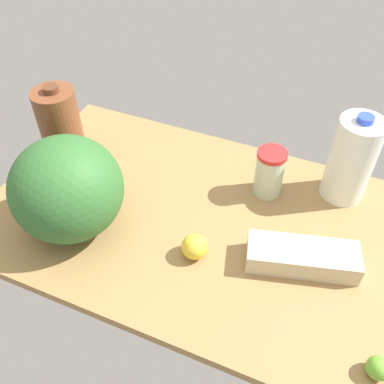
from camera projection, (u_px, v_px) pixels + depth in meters
The scene contains 8 objects.
countertop at pixel (192, 219), 126.31cm from camera, with size 120.00×76.00×3.00cm, color #997545.
tumbler_cup at pixel (269, 173), 127.09cm from camera, with size 8.80×8.80×15.52cm.
chocolate_milk_jug at pixel (62, 130), 131.85cm from camera, with size 12.73×12.73×29.22cm.
egg_carton at pixel (302, 257), 110.95cm from camera, with size 28.65×10.06×6.31cm, color beige.
watermelon at pixel (67, 189), 113.06cm from camera, with size 30.02×30.02×28.39cm, color #2F642D.
milk_jug at pixel (352, 160), 122.64cm from camera, with size 12.86×12.86×28.42cm.
lemon_near_front at pixel (195, 247), 112.87cm from camera, with size 7.09×7.09×7.09cm, color yellow.
lime_by_jug at pixel (378, 368), 91.09cm from camera, with size 5.16×5.16×5.16cm, color #65A831.
Camera 1 is at (32.58, -76.94, 96.58)cm, focal length 40.00 mm.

